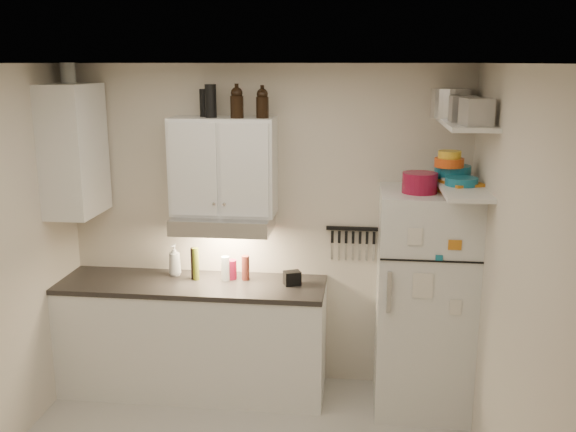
# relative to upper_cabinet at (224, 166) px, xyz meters

# --- Properties ---
(ceiling) EXTENTS (3.20, 3.00, 0.02)m
(ceiling) POSITION_rel_upper_cabinet_xyz_m (0.30, -1.33, 0.78)
(ceiling) COLOR white
(ceiling) RESTS_ON ground
(back_wall) EXTENTS (3.20, 0.02, 2.60)m
(back_wall) POSITION_rel_upper_cabinet_xyz_m (0.30, 0.18, -0.53)
(back_wall) COLOR beige
(back_wall) RESTS_ON ground
(right_wall) EXTENTS (0.02, 3.00, 2.60)m
(right_wall) POSITION_rel_upper_cabinet_xyz_m (1.91, -1.33, -0.53)
(right_wall) COLOR beige
(right_wall) RESTS_ON ground
(base_cabinet) EXTENTS (2.10, 0.60, 0.88)m
(base_cabinet) POSITION_rel_upper_cabinet_xyz_m (-0.25, -0.14, -1.39)
(base_cabinet) COLOR white
(base_cabinet) RESTS_ON floor
(countertop) EXTENTS (2.10, 0.62, 0.04)m
(countertop) POSITION_rel_upper_cabinet_xyz_m (-0.25, -0.14, -0.93)
(countertop) COLOR #272422
(countertop) RESTS_ON base_cabinet
(upper_cabinet) EXTENTS (0.80, 0.33, 0.75)m
(upper_cabinet) POSITION_rel_upper_cabinet_xyz_m (0.00, 0.00, 0.00)
(upper_cabinet) COLOR white
(upper_cabinet) RESTS_ON back_wall
(side_cabinet) EXTENTS (0.33, 0.55, 1.00)m
(side_cabinet) POSITION_rel_upper_cabinet_xyz_m (-1.14, -0.14, 0.12)
(side_cabinet) COLOR white
(side_cabinet) RESTS_ON left_wall
(range_hood) EXTENTS (0.76, 0.46, 0.12)m
(range_hood) POSITION_rel_upper_cabinet_xyz_m (0.00, -0.06, -0.44)
(range_hood) COLOR silver
(range_hood) RESTS_ON back_wall
(fridge) EXTENTS (0.70, 0.68, 1.70)m
(fridge) POSITION_rel_upper_cabinet_xyz_m (1.55, -0.18, -0.98)
(fridge) COLOR silver
(fridge) RESTS_ON floor
(shelf_hi) EXTENTS (0.30, 0.95, 0.03)m
(shelf_hi) POSITION_rel_upper_cabinet_xyz_m (1.75, -0.31, 0.38)
(shelf_hi) COLOR white
(shelf_hi) RESTS_ON right_wall
(shelf_lo) EXTENTS (0.30, 0.95, 0.03)m
(shelf_lo) POSITION_rel_upper_cabinet_xyz_m (1.75, -0.31, -0.07)
(shelf_lo) COLOR white
(shelf_lo) RESTS_ON right_wall
(knife_strip) EXTENTS (0.42, 0.02, 0.03)m
(knife_strip) POSITION_rel_upper_cabinet_xyz_m (1.00, 0.15, -0.51)
(knife_strip) COLOR black
(knife_strip) RESTS_ON back_wall
(dutch_oven) EXTENTS (0.33, 0.33, 0.15)m
(dutch_oven) POSITION_rel_upper_cabinet_xyz_m (1.47, -0.24, -0.05)
(dutch_oven) COLOR maroon
(dutch_oven) RESTS_ON fridge
(book_stack) EXTENTS (0.31, 0.34, 0.09)m
(book_stack) POSITION_rel_upper_cabinet_xyz_m (1.75, -0.28, -0.08)
(book_stack) COLOR orange
(book_stack) RESTS_ON fridge
(spice_jar) EXTENTS (0.08, 0.08, 0.11)m
(spice_jar) POSITION_rel_upper_cabinet_xyz_m (1.65, -0.23, -0.07)
(spice_jar) COLOR silver
(spice_jar) RESTS_ON fridge
(stock_pot) EXTENTS (0.31, 0.31, 0.21)m
(stock_pot) POSITION_rel_upper_cabinet_xyz_m (1.68, -0.00, 0.49)
(stock_pot) COLOR silver
(stock_pot) RESTS_ON shelf_hi
(tin_a) EXTENTS (0.18, 0.16, 0.17)m
(tin_a) POSITION_rel_upper_cabinet_xyz_m (1.73, -0.34, 0.48)
(tin_a) COLOR #AAAAAD
(tin_a) RESTS_ON shelf_hi
(tin_b) EXTENTS (0.21, 0.21, 0.17)m
(tin_b) POSITION_rel_upper_cabinet_xyz_m (1.76, -0.62, 0.48)
(tin_b) COLOR #AAAAAD
(tin_b) RESTS_ON shelf_hi
(bowl_teal) EXTENTS (0.26, 0.26, 0.10)m
(bowl_teal) POSITION_rel_upper_cabinet_xyz_m (1.71, -0.10, 0.00)
(bowl_teal) COLOR #186E87
(bowl_teal) RESTS_ON shelf_lo
(bowl_orange) EXTENTS (0.21, 0.21, 0.06)m
(bowl_orange) POSITION_rel_upper_cabinet_xyz_m (1.68, -0.17, 0.09)
(bowl_orange) COLOR #ED5416
(bowl_orange) RESTS_ON bowl_teal
(bowl_yellow) EXTENTS (0.16, 0.16, 0.05)m
(bowl_yellow) POSITION_rel_upper_cabinet_xyz_m (1.68, -0.17, 0.14)
(bowl_yellow) COLOR yellow
(bowl_yellow) RESTS_ON bowl_orange
(plates) EXTENTS (0.24, 0.24, 0.06)m
(plates) POSITION_rel_upper_cabinet_xyz_m (1.75, -0.32, -0.02)
(plates) COLOR #186E87
(plates) RESTS_ON shelf_lo
(growler_a) EXTENTS (0.10, 0.10, 0.23)m
(growler_a) POSITION_rel_upper_cabinet_xyz_m (0.12, -0.06, 0.49)
(growler_a) COLOR black
(growler_a) RESTS_ON upper_cabinet
(growler_b) EXTENTS (0.11, 0.11, 0.22)m
(growler_b) POSITION_rel_upper_cabinet_xyz_m (0.31, -0.04, 0.49)
(growler_b) COLOR black
(growler_b) RESTS_ON upper_cabinet
(thermos_a) EXTENTS (0.09, 0.09, 0.25)m
(thermos_a) POSITION_rel_upper_cabinet_xyz_m (-0.08, -0.04, 0.50)
(thermos_a) COLOR black
(thermos_a) RESTS_ON upper_cabinet
(thermos_b) EXTENTS (0.09, 0.09, 0.21)m
(thermos_b) POSITION_rel_upper_cabinet_xyz_m (-0.15, 0.04, 0.48)
(thermos_b) COLOR black
(thermos_b) RESTS_ON upper_cabinet
(side_jar) EXTENTS (0.14, 0.14, 0.15)m
(side_jar) POSITION_rel_upper_cabinet_xyz_m (-1.19, -0.02, 0.70)
(side_jar) COLOR silver
(side_jar) RESTS_ON side_cabinet
(soap_bottle) EXTENTS (0.13, 0.13, 0.29)m
(soap_bottle) POSITION_rel_upper_cabinet_xyz_m (-0.43, 0.02, -0.76)
(soap_bottle) COLOR white
(soap_bottle) RESTS_ON countertop
(pepper_mill) EXTENTS (0.08, 0.08, 0.20)m
(pepper_mill) POSITION_rel_upper_cabinet_xyz_m (0.16, -0.03, -0.81)
(pepper_mill) COLOR maroon
(pepper_mill) RESTS_ON countertop
(oil_bottle) EXTENTS (0.06, 0.06, 0.26)m
(oil_bottle) POSITION_rel_upper_cabinet_xyz_m (-0.23, -0.07, -0.77)
(oil_bottle) COLOR #5B6318
(oil_bottle) RESTS_ON countertop
(vinegar_bottle) EXTENTS (0.07, 0.07, 0.25)m
(vinegar_bottle) POSITION_rel_upper_cabinet_xyz_m (-0.25, -0.05, -0.78)
(vinegar_bottle) COLOR black
(vinegar_bottle) RESTS_ON countertop
(clear_bottle) EXTENTS (0.09, 0.09, 0.20)m
(clear_bottle) POSITION_rel_upper_cabinet_xyz_m (0.01, -0.06, -0.81)
(clear_bottle) COLOR silver
(clear_bottle) RESTS_ON countertop
(red_jar) EXTENTS (0.10, 0.10, 0.16)m
(red_jar) POSITION_rel_upper_cabinet_xyz_m (0.05, -0.02, -0.83)
(red_jar) COLOR maroon
(red_jar) RESTS_ON countertop
(caddy) EXTENTS (0.15, 0.13, 0.11)m
(caddy) POSITION_rel_upper_cabinet_xyz_m (0.54, -0.10, -0.85)
(caddy) COLOR black
(caddy) RESTS_ON countertop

